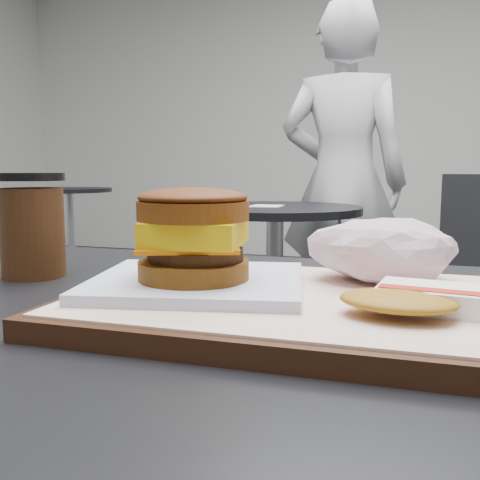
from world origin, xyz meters
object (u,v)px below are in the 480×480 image
serving_tray (292,304)px  breakfast_sandwich (195,246)px  neighbor_table (275,255)px  neighbor_chair (457,268)px  coffee_cup (32,227)px  crumpled_wrapper (381,249)px  hash_brown (421,300)px  patron (343,182)px

serving_tray → breakfast_sandwich: (-0.09, -0.01, 0.05)m
neighbor_table → breakfast_sandwich: bearing=-79.0°
neighbor_chair → breakfast_sandwich: bearing=-102.1°
neighbor_table → coffee_cup: bearing=-87.1°
coffee_cup → neighbor_table: bearing=92.9°
crumpled_wrapper → neighbor_chair: 1.76m
breakfast_sandwich → neighbor_chair: (0.39, 1.80, -0.32)m
serving_tray → neighbor_chair: bearing=80.6°
hash_brown → crumpled_wrapper: size_ratio=0.88×
neighbor_table → patron: 0.62m
crumpled_wrapper → patron: bearing=97.5°
hash_brown → neighbor_chair: (0.19, 1.83, -0.29)m
serving_tray → patron: size_ratio=0.23×
serving_tray → neighbor_table: 1.72m
crumpled_wrapper → neighbor_table: size_ratio=0.19×
neighbor_table → hash_brown: bearing=-73.0°
serving_tray → hash_brown: (0.11, -0.04, 0.02)m
hash_brown → coffee_cup: (-0.44, 0.11, 0.03)m
hash_brown → neighbor_table: hash_brown is taller
crumpled_wrapper → neighbor_chair: neighbor_chair is taller
serving_tray → neighbor_chair: size_ratio=0.43×
hash_brown → serving_tray: bearing=160.8°
patron → hash_brown: bearing=100.4°
patron → serving_tray: bearing=97.8°
coffee_cup → neighbor_table: coffee_cup is taller
hash_brown → patron: 2.23m
serving_tray → crumpled_wrapper: size_ratio=2.71×
hash_brown → crumpled_wrapper: crumpled_wrapper is taller
neighbor_table → neighbor_chair: bearing=10.9°
neighbor_chair → patron: bearing=143.0°
neighbor_table → patron: (0.21, 0.51, 0.29)m
crumpled_wrapper → neighbor_chair: bearing=82.5°
coffee_cup → neighbor_chair: size_ratio=0.14×
crumpled_wrapper → coffee_cup: bearing=179.9°
crumpled_wrapper → coffee_cup: (-0.40, 0.00, 0.01)m
breakfast_sandwich → crumpled_wrapper: (0.16, 0.09, -0.01)m
patron → neighbor_table: bearing=70.1°
coffee_cup → neighbor_table: size_ratio=0.17×
breakfast_sandwich → patron: patron is taller
neighbor_chair → patron: (-0.50, 0.38, 0.33)m
serving_tray → coffee_cup: 0.35m
neighbor_table → crumpled_wrapper: bearing=-72.9°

